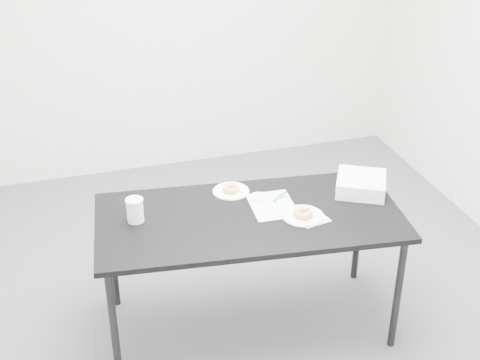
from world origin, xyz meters
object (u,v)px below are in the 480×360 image
object	(u,v)px
scorecard	(273,205)
plate_far	(231,191)
donut_far	(231,188)
bakery_box	(361,184)
table	(249,224)
pen	(280,196)
plate_near	(303,216)
coffee_cup	(135,210)
donut_near	(303,213)

from	to	relation	value
scorecard	plate_far	world-z (taller)	plate_far
donut_far	bakery_box	xyz separation A→B (m)	(0.71, -0.21, 0.02)
table	plate_far	distance (m)	0.28
scorecard	donut_far	size ratio (longest dim) A/B	3.10
pen	plate_near	bearing A→B (deg)	-117.88
bakery_box	pen	bearing A→B (deg)	-159.55
pen	coffee_cup	size ratio (longest dim) A/B	1.06
plate_far	bakery_box	world-z (taller)	bakery_box
table	bakery_box	bearing A→B (deg)	12.08
table	bakery_box	size ratio (longest dim) A/B	6.37
table	pen	size ratio (longest dim) A/B	12.22
coffee_cup	donut_near	bearing A→B (deg)	-14.36
scorecard	bakery_box	xyz separation A→B (m)	(0.54, 0.01, 0.04)
donut_far	coffee_cup	world-z (taller)	coffee_cup
table	pen	xyz separation A→B (m)	(0.22, 0.13, 0.06)
scorecard	coffee_cup	bearing A→B (deg)	178.94
plate_far	coffee_cup	distance (m)	0.60
table	coffee_cup	xyz separation A→B (m)	(-0.60, 0.12, 0.12)
scorecard	plate_near	world-z (taller)	plate_near
coffee_cup	bakery_box	distance (m)	1.29
table	plate_far	world-z (taller)	plate_far
pen	coffee_cup	xyz separation A→B (m)	(-0.82, -0.01, 0.06)
coffee_cup	plate_near	bearing A→B (deg)	-14.36
table	coffee_cup	world-z (taller)	coffee_cup
plate_far	scorecard	bearing A→B (deg)	-50.80
bakery_box	donut_far	bearing A→B (deg)	-167.93
pen	donut_far	xyz separation A→B (m)	(-0.25, 0.14, 0.01)
table	plate_far	bearing A→B (deg)	101.39
scorecard	pen	xyz separation A→B (m)	(0.07, 0.07, 0.01)
donut_far	pen	bearing A→B (deg)	-30.42
pen	plate_near	world-z (taller)	pen
plate_far	bakery_box	xyz separation A→B (m)	(0.71, -0.21, 0.04)
table	donut_far	bearing A→B (deg)	101.39
table	plate_near	distance (m)	0.30
pen	plate_far	xyz separation A→B (m)	(-0.25, 0.14, -0.00)
donut_near	donut_far	bearing A→B (deg)	127.78
donut_near	bakery_box	bearing A→B (deg)	21.87
coffee_cup	pen	bearing A→B (deg)	0.90
scorecard	plate_far	xyz separation A→B (m)	(-0.18, 0.22, 0.00)
table	plate_near	size ratio (longest dim) A/B	7.63
table	plate_near	bearing A→B (deg)	-14.14
plate_near	bakery_box	world-z (taller)	bakery_box
scorecard	bakery_box	world-z (taller)	bakery_box
plate_far	bakery_box	distance (m)	0.75
scorecard	donut_far	world-z (taller)	donut_far
donut_near	donut_far	size ratio (longest dim) A/B	1.08
pen	scorecard	bearing A→B (deg)	-172.96
table	scorecard	world-z (taller)	scorecard
table	bakery_box	world-z (taller)	bakery_box
table	bakery_box	xyz separation A→B (m)	(0.69, 0.07, 0.10)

